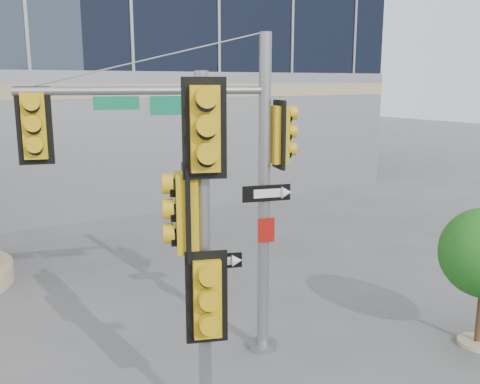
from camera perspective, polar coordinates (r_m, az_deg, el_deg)
ground at (r=10.89m, az=6.82°, el=-19.19°), size 120.00×120.00×0.00m
main_signal_pole at (r=10.30m, az=-3.59°, el=3.02°), size 4.92×1.76×6.50m
secondary_signal_pole at (r=7.96m, az=-4.24°, el=-4.44°), size 0.98×0.93×5.73m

